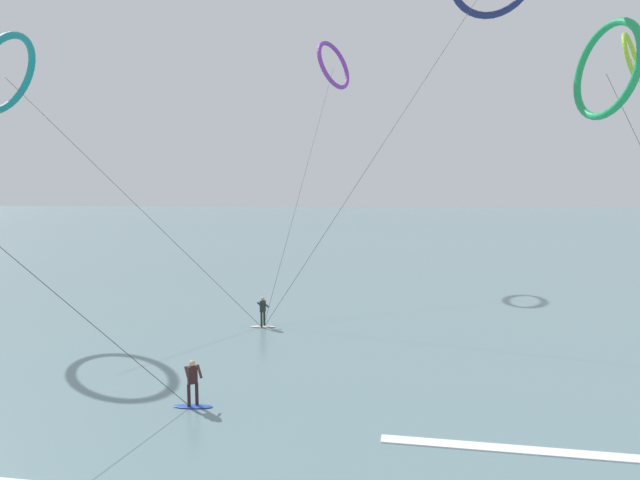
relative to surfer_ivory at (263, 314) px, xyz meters
The scene contains 7 objects.
sea_water 81.06m from the surfer_ivory, 87.61° to the left, with size 400.00×200.00×0.08m, color slate.
surfer_ivory is the anchor object (origin of this frame).
surfer_cobalt 11.08m from the surfer_ivory, 93.73° to the right, with size 1.40×0.70×1.70m.
kite_lime 34.38m from the surfer_ivory, 29.22° to the left, with size 7.47×24.97×19.60m.
kite_emerald 22.03m from the surfer_ivory, ahead, with size 3.51×11.00×16.31m.
kite_teal 20.09m from the surfer_ivory, behind, with size 16.36×5.15×16.56m.
kite_violet 26.93m from the surfer_ivory, 80.75° to the left, with size 5.22×22.50×20.69m.
Camera 1 is at (1.38, -4.00, 7.83)m, focal length 30.65 mm.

